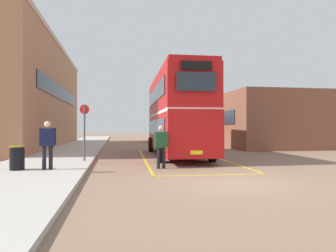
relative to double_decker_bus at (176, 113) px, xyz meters
name	(u,v)px	position (x,y,z in m)	size (l,w,h in m)	color
ground_plane	(161,149)	(-0.08, 5.61, -2.51)	(135.60, 135.60, 0.00)	#846651
sidewalk_left	(78,147)	(-6.58, 8.01, -2.44)	(4.00, 57.60, 0.14)	#B2ADA3
brick_building_left	(26,95)	(-10.99, 9.70, 1.87)	(5.75, 21.93, 8.77)	#AD7A56
depot_building_right	(245,122)	(9.10, 10.73, -0.25)	(7.43, 17.02, 4.53)	brown
double_decker_bus	(176,113)	(0.00, 0.00, 0.00)	(3.05, 10.68, 4.75)	black
single_deck_bus	(161,128)	(2.02, 19.70, -0.87)	(3.48, 10.10, 3.02)	black
pedestrian_boarding	(161,144)	(-1.69, -5.33, -1.49)	(0.59, 0.27, 1.75)	black
pedestrian_waiting_near	(47,141)	(-5.98, -5.91, -1.34)	(0.59, 0.27, 1.76)	black
litter_bin	(17,158)	(-7.04, -5.82, -1.94)	(0.53, 0.53, 0.87)	black
bus_stop_sign	(84,127)	(-4.94, -3.15, -0.81)	(0.44, 0.10, 2.59)	#4C4C51
bay_marking_yellow	(183,159)	(-0.03, -1.94, -2.51)	(4.58, 12.74, 0.01)	gold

